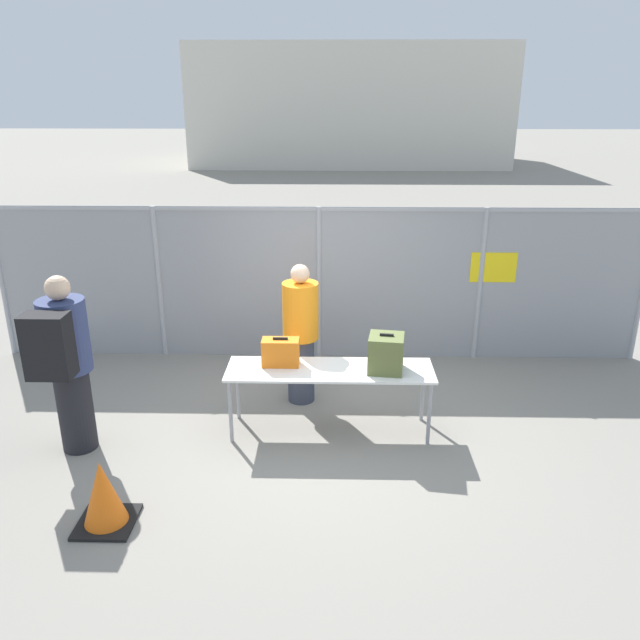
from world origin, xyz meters
name	(u,v)px	position (x,y,z in m)	size (l,w,h in m)	color
ground_plane	(314,427)	(0.00, 0.00, 0.00)	(120.00, 120.00, 0.00)	gray
fence_section	(320,280)	(0.02, 1.99, 1.08)	(8.63, 0.07, 2.06)	#9EA0A5
inspection_table	(330,374)	(0.17, -0.05, 0.67)	(2.16, 0.62, 0.73)	silver
suitcase_orange	(281,352)	(-0.35, 0.04, 0.87)	(0.39, 0.20, 0.31)	orange
suitcase_olive	(386,353)	(0.74, -0.08, 0.92)	(0.39, 0.39, 0.41)	#566033
traveler_hooded	(65,360)	(-2.39, -0.52, 1.01)	(0.45, 0.70, 1.83)	black
security_worker_near	(301,332)	(-0.17, 0.66, 0.86)	(0.41, 0.41, 1.66)	#383D4C
utility_trailer	(442,288)	(1.96, 3.77, 0.44)	(3.25, 2.00, 0.77)	white
distant_hangar	(349,106)	(0.89, 28.17, 2.81)	(15.18, 8.72, 5.62)	beige
traffic_cone	(103,496)	(-1.70, -1.65, 0.28)	(0.48, 0.48, 0.60)	black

